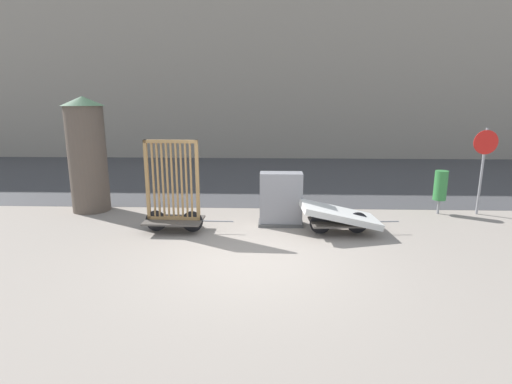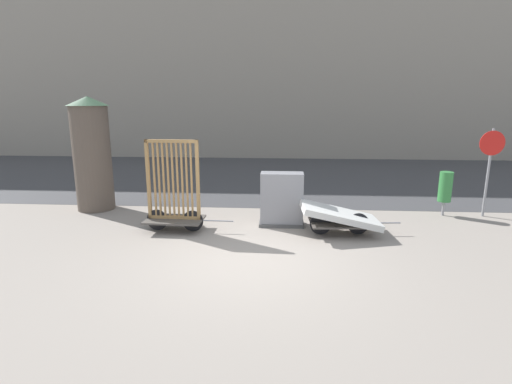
# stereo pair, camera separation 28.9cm
# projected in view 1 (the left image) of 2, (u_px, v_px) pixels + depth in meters

# --- Properties ---
(ground_plane) EXTENTS (60.00, 60.00, 0.00)m
(ground_plane) POSITION_uv_depth(u_px,v_px,m) (253.00, 260.00, 7.34)
(ground_plane) COLOR gray
(road_strip) EXTENTS (56.00, 9.69, 0.01)m
(road_strip) POSITION_uv_depth(u_px,v_px,m) (262.00, 176.00, 15.59)
(road_strip) COLOR #424244
(road_strip) RESTS_ON ground_plane
(building_facade) EXTENTS (48.00, 4.00, 13.56)m
(building_facade) POSITION_uv_depth(u_px,v_px,m) (265.00, 24.00, 20.75)
(building_facade) COLOR #9E9384
(building_facade) RESTS_ON ground_plane
(bike_cart_with_bedframe) EXTENTS (1.98, 0.83, 2.05)m
(bike_cart_with_bedframe) POSITION_uv_depth(u_px,v_px,m) (173.00, 201.00, 8.80)
(bike_cart_with_bedframe) COLOR #4C4742
(bike_cart_with_bedframe) RESTS_ON ground_plane
(bike_cart_with_mattress) EXTENTS (2.21, 1.09, 0.70)m
(bike_cart_with_mattress) POSITION_uv_depth(u_px,v_px,m) (340.00, 216.00, 8.74)
(bike_cart_with_mattress) COLOR #4C4742
(bike_cart_with_mattress) RESTS_ON ground_plane
(utility_cabinet) EXTENTS (1.04, 0.50, 1.25)m
(utility_cabinet) POSITION_uv_depth(u_px,v_px,m) (281.00, 201.00, 9.30)
(utility_cabinet) COLOR #4C4C4C
(utility_cabinet) RESTS_ON ground_plane
(trash_bin) EXTENTS (0.32, 0.32, 1.13)m
(trash_bin) POSITION_uv_depth(u_px,v_px,m) (441.00, 186.00, 10.21)
(trash_bin) COLOR gray
(trash_bin) RESTS_ON ground_plane
(sign_post) EXTENTS (0.60, 0.06, 2.21)m
(sign_post) POSITION_uv_depth(u_px,v_px,m) (484.00, 158.00, 10.00)
(sign_post) COLOR gray
(sign_post) RESTS_ON ground_plane
(advertising_column) EXTENTS (1.08, 1.08, 2.98)m
(advertising_column) POSITION_uv_depth(u_px,v_px,m) (87.00, 154.00, 10.35)
(advertising_column) COLOR brown
(advertising_column) RESTS_ON ground_plane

